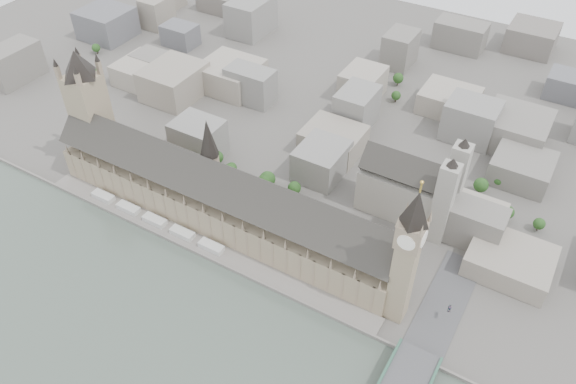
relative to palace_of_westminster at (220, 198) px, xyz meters
The scene contains 12 objects.
ground 30.06m from the palace_of_westminster, 90.00° to the right, with size 900.00×900.00×0.00m, color #595651.
embankment_wall 40.67m from the palace_of_westminster, 90.00° to the right, with size 600.00×1.50×3.00m, color gray.
river_terrace 34.80m from the palace_of_westminster, 90.00° to the right, with size 270.00×15.00×2.00m, color gray.
terrace_tents 51.60m from the palace_of_westminster, 146.28° to the right, with size 118.00×7.00×4.00m.
palace_of_westminster is the anchor object (origin of this frame).
elizabeth_tower 142.94m from the palace_of_westminster, ahead, with size 17.00×17.00×107.50m.
victoria_tower 126.41m from the palace_of_westminster, behind, with size 30.00×30.00×100.00m.
central_tower 37.14m from the palace_of_westminster, 147.79° to the left, with size 13.00×13.00×48.00m.
westminster_abbey 134.09m from the palace_of_westminster, 34.17° to the left, with size 68.00×36.00×64.00m.
city_skyline_inland 225.33m from the palace_of_westminster, 90.00° to the left, with size 720.00×360.00×38.00m, color gray, non-canonical shape.
park_trees 44.22m from the palace_of_westminster, 103.94° to the left, with size 110.00×30.00×15.00m, color #1E491A, non-canonical shape.
car_approach 167.21m from the palace_of_westminster, ahead, with size 1.90×4.68×1.36m, color gray.
Camera 1 is at (187.14, -204.20, 285.49)m, focal length 35.00 mm.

